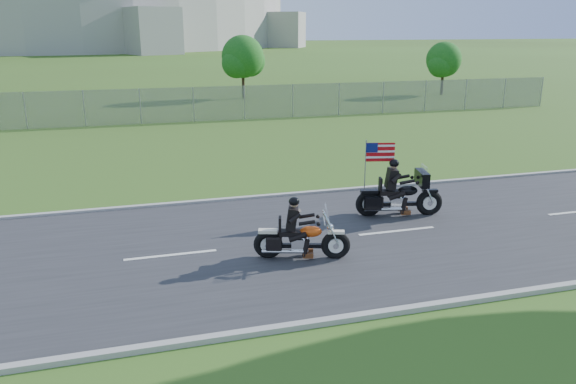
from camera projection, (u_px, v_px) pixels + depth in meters
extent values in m
plane|color=#334716|center=(252.00, 248.00, 14.06)|extent=(420.00, 420.00, 0.00)
cube|color=#28282B|center=(252.00, 247.00, 14.06)|extent=(120.00, 8.00, 0.04)
cube|color=#9E9B93|center=(224.00, 200.00, 17.78)|extent=(120.00, 0.18, 0.12)
cube|color=#9E9B93|center=(299.00, 326.00, 10.32)|extent=(120.00, 0.18, 0.12)
cube|color=gray|center=(84.00, 108.00, 30.89)|extent=(60.00, 0.03, 2.00)
cylinder|color=#A3A099|center=(57.00, 10.00, 162.61)|extent=(130.00, 130.00, 20.00)
cylinder|color=#382316|center=(243.00, 82.00, 42.95)|extent=(0.22, 0.22, 2.52)
sphere|color=#175416|center=(243.00, 57.00, 42.41)|extent=(3.20, 3.20, 3.20)
sphere|color=#175416|center=(250.00, 61.00, 43.12)|extent=(2.40, 2.40, 2.40)
sphere|color=#175416|center=(237.00, 63.00, 42.02)|extent=(2.24, 2.24, 2.24)
cylinder|color=#382316|center=(442.00, 81.00, 45.38)|extent=(0.22, 0.22, 2.24)
sphere|color=#175416|center=(444.00, 59.00, 44.91)|extent=(2.80, 2.80, 2.80)
sphere|color=#175416|center=(447.00, 63.00, 45.53)|extent=(2.10, 2.10, 2.10)
sphere|color=#175416|center=(440.00, 65.00, 44.57)|extent=(1.96, 1.96, 1.96)
torus|color=black|center=(336.00, 245.00, 13.29)|extent=(0.72, 0.37, 0.70)
torus|color=black|center=(268.00, 245.00, 13.32)|extent=(0.72, 0.37, 0.70)
ellipsoid|color=#DF4C10|center=(311.00, 231.00, 13.20)|extent=(0.59, 0.45, 0.26)
cube|color=black|center=(290.00, 233.00, 13.22)|extent=(0.58, 0.43, 0.11)
cube|color=black|center=(292.00, 218.00, 13.12)|extent=(0.33, 0.43, 0.52)
sphere|color=black|center=(294.00, 202.00, 13.00)|extent=(0.32, 0.32, 0.25)
cube|color=silver|center=(327.00, 213.00, 13.07)|extent=(0.17, 0.43, 0.38)
torus|color=black|center=(429.00, 203.00, 16.37)|extent=(0.80, 0.36, 0.78)
torus|color=black|center=(369.00, 204.00, 16.28)|extent=(0.80, 0.36, 0.78)
ellipsoid|color=black|center=(408.00, 191.00, 16.23)|extent=(0.65, 0.46, 0.29)
cube|color=black|center=(389.00, 192.00, 16.21)|extent=(0.63, 0.43, 0.13)
cube|color=black|center=(391.00, 179.00, 16.10)|extent=(0.34, 0.46, 0.58)
sphere|color=black|center=(394.00, 163.00, 15.98)|extent=(0.34, 0.34, 0.28)
cube|color=black|center=(422.00, 178.00, 16.15)|extent=(0.41, 0.87, 0.42)
cube|color=#B70C11|center=(380.00, 152.00, 16.08)|extent=(0.82, 0.21, 0.55)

